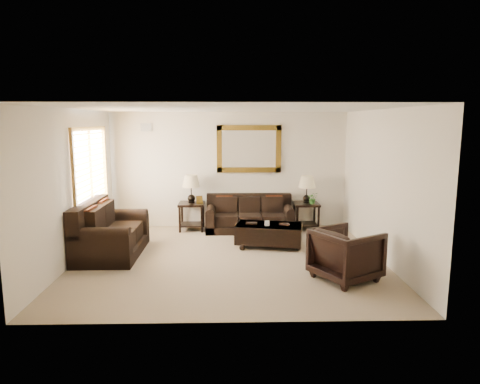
{
  "coord_description": "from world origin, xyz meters",
  "views": [
    {
      "loc": [
        0.02,
        -7.5,
        2.48
      ],
      "look_at": [
        0.22,
        0.6,
        1.14
      ],
      "focal_mm": 32.0,
      "sensor_mm": 36.0,
      "label": 1
    }
  ],
  "objects_px": {
    "coffee_table": "(269,233)",
    "end_table_right": "(307,195)",
    "loveseat": "(108,235)",
    "end_table_left": "(191,194)",
    "sofa": "(249,218)",
    "armchair": "(346,252)"
  },
  "relations": [
    {
      "from": "end_table_left",
      "to": "coffee_table",
      "type": "xyz_separation_m",
      "value": [
        1.66,
        -1.37,
        -0.56
      ]
    },
    {
      "from": "end_table_left",
      "to": "coffee_table",
      "type": "relative_size",
      "value": 0.9
    },
    {
      "from": "end_table_right",
      "to": "end_table_left",
      "type": "bearing_deg",
      "value": -179.81
    },
    {
      "from": "end_table_right",
      "to": "coffee_table",
      "type": "xyz_separation_m",
      "value": [
        -0.99,
        -1.38,
        -0.54
      ]
    },
    {
      "from": "sofa",
      "to": "loveseat",
      "type": "bearing_deg",
      "value": -147.16
    },
    {
      "from": "loveseat",
      "to": "end_table_left",
      "type": "height_order",
      "value": "end_table_left"
    },
    {
      "from": "coffee_table",
      "to": "end_table_right",
      "type": "bearing_deg",
      "value": 65.5
    },
    {
      "from": "end_table_right",
      "to": "coffee_table",
      "type": "height_order",
      "value": "end_table_right"
    },
    {
      "from": "coffee_table",
      "to": "loveseat",
      "type": "bearing_deg",
      "value": -160.2
    },
    {
      "from": "end_table_right",
      "to": "armchair",
      "type": "xyz_separation_m",
      "value": [
        0.05,
        -3.24,
        -0.36
      ]
    },
    {
      "from": "end_table_right",
      "to": "loveseat",
      "type": "bearing_deg",
      "value": -155.67
    },
    {
      "from": "loveseat",
      "to": "end_table_right",
      "type": "height_order",
      "value": "end_table_right"
    },
    {
      "from": "sofa",
      "to": "armchair",
      "type": "relative_size",
      "value": 2.18
    },
    {
      "from": "loveseat",
      "to": "end_table_left",
      "type": "distance_m",
      "value": 2.35
    },
    {
      "from": "sofa",
      "to": "armchair",
      "type": "distance_m",
      "value": 3.46
    },
    {
      "from": "end_table_left",
      "to": "end_table_right",
      "type": "relative_size",
      "value": 1.03
    },
    {
      "from": "loveseat",
      "to": "armchair",
      "type": "bearing_deg",
      "value": -108.85
    },
    {
      "from": "sofa",
      "to": "armchair",
      "type": "xyz_separation_m",
      "value": [
        1.38,
        -3.17,
        0.16
      ]
    },
    {
      "from": "end_table_right",
      "to": "armchair",
      "type": "height_order",
      "value": "end_table_right"
    },
    {
      "from": "end_table_right",
      "to": "coffee_table",
      "type": "distance_m",
      "value": 1.78
    },
    {
      "from": "sofa",
      "to": "end_table_right",
      "type": "bearing_deg",
      "value": 3.01
    },
    {
      "from": "end_table_left",
      "to": "armchair",
      "type": "xyz_separation_m",
      "value": [
        2.71,
        -3.23,
        -0.38
      ]
    }
  ]
}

